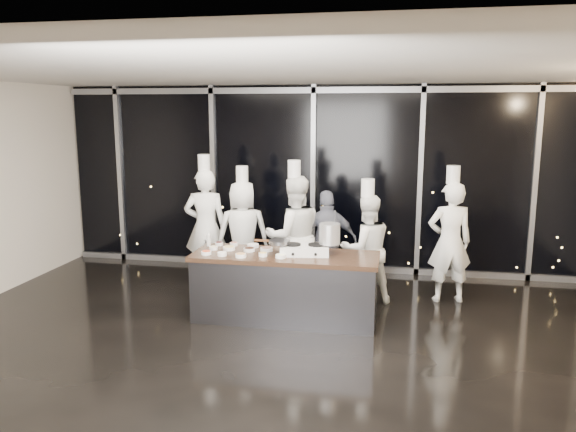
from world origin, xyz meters
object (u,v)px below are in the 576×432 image
stock_pot (330,234)px  chef_side (450,241)px  demo_counter (285,287)px  guest (327,241)px  chef_right (366,248)px  chef_left (243,233)px  stove (304,249)px  chef_center (294,236)px  frying_pan (279,242)px  chef_far_left (206,226)px

stock_pot → chef_side: 1.96m
demo_counter → guest: size_ratio=1.56×
demo_counter → chef_right: size_ratio=1.35×
stock_pot → chef_left: bearing=141.3°
stove → chef_left: size_ratio=0.35×
chef_center → chef_side: chef_center is taller
demo_counter → chef_left: size_ratio=1.28×
frying_pan → stock_pot: bearing=1.5°
stock_pot → stove: bearing=-168.8°
frying_pan → chef_far_left: bearing=129.3°
frying_pan → chef_right: 1.45m
chef_far_left → frying_pan: bearing=125.8°
stove → chef_right: size_ratio=0.37×
stove → demo_counter: bearing=-178.1°
chef_right → stove: bearing=25.8°
chef_right → demo_counter: bearing=19.3°
stock_pot → guest: size_ratio=0.17×
stock_pot → chef_right: bearing=60.7°
frying_pan → chef_side: bearing=18.8°
chef_center → guest: 0.57m
frying_pan → stock_pot: size_ratio=1.82×
stock_pot → chef_center: size_ratio=0.13×
guest → stock_pot: bearing=81.2°
chef_far_left → demo_counter: bearing=127.5°
demo_counter → chef_center: (-0.06, 1.01, 0.47)m
chef_far_left → chef_left: bearing=167.8°
demo_counter → chef_far_left: size_ratio=1.18×
chef_far_left → guest: chef_far_left is taller
guest → chef_center: bearing=16.0°
chef_far_left → guest: (1.96, -0.01, -0.16)m
demo_counter → stove: size_ratio=3.61×
stock_pot → chef_far_left: chef_far_left is taller
frying_pan → chef_far_left: chef_far_left is taller
demo_counter → chef_side: size_ratio=1.23×
frying_pan → chef_left: chef_left is taller
chef_far_left → stove: bearing=132.6°
stove → guest: (0.15, 1.27, -0.18)m
chef_center → frying_pan: bearing=65.0°
demo_counter → chef_left: 1.68m
chef_left → chef_side: bearing=156.8°
stove → chef_side: (1.95, 1.13, -0.06)m
stove → frying_pan: bearing=-179.7°
demo_counter → chef_left: bearing=125.4°
chef_far_left → chef_left: (0.62, -0.00, -0.09)m
chef_far_left → chef_center: size_ratio=1.02×
chef_center → guest: (0.46, 0.30, -0.13)m
chef_far_left → guest: size_ratio=1.33×
chef_right → frying_pan: bearing=17.2°
demo_counter → stock_pot: size_ratio=9.05×
chef_right → chef_center: bearing=-28.2°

